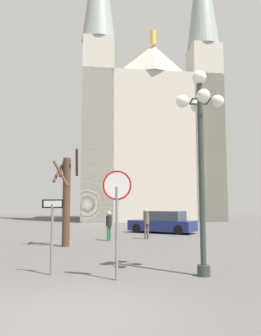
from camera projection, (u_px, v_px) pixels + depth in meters
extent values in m
plane|color=#514F4C|center=(72.00, 317.00, 5.94)|extent=(120.00, 120.00, 0.00)
cube|color=#BCB5A5|center=(146.00, 153.00, 44.45)|extent=(18.39, 15.31, 17.48)
pyramid|color=#BCB5A5|center=(153.00, 59.00, 40.13)|extent=(6.07, 2.82, 3.50)
cylinder|color=gold|center=(153.00, 38.00, 40.42)|extent=(0.70, 0.70, 1.80)
cube|color=#BCB5A5|center=(97.00, 129.00, 39.18)|extent=(4.10, 4.10, 21.37)
cube|color=#BCB5A5|center=(205.00, 132.00, 40.84)|extent=(4.10, 4.10, 21.37)
cylinder|color=slate|center=(117.00, 233.00, 8.94)|extent=(0.08, 0.08, 2.45)
cylinder|color=red|center=(117.00, 185.00, 9.08)|extent=(0.79, 0.21, 0.80)
cylinder|color=white|center=(117.00, 185.00, 9.06)|extent=(0.69, 0.15, 0.71)
cylinder|color=slate|center=(52.00, 239.00, 9.56)|extent=(0.07, 0.07, 1.99)
cube|color=black|center=(53.00, 204.00, 9.66)|extent=(0.68, 0.27, 0.25)
cube|color=white|center=(53.00, 204.00, 9.65)|extent=(0.57, 0.21, 0.17)
cylinder|color=#2D3833|center=(202.00, 177.00, 9.60)|extent=(0.16, 0.16, 5.50)
cylinder|color=#2D3833|center=(204.00, 271.00, 9.32)|extent=(0.36, 0.36, 0.30)
sphere|color=white|center=(199.00, 77.00, 9.92)|extent=(0.41, 0.41, 0.41)
sphere|color=white|center=(217.00, 101.00, 9.84)|extent=(0.37, 0.37, 0.37)
cylinder|color=#2D3833|center=(209.00, 101.00, 9.84)|extent=(0.05, 0.51, 0.05)
sphere|color=white|center=(197.00, 106.00, 10.35)|extent=(0.37, 0.37, 0.37)
cylinder|color=#2D3833|center=(198.00, 104.00, 10.10)|extent=(0.51, 0.05, 0.05)
sphere|color=white|center=(182.00, 101.00, 9.85)|extent=(0.37, 0.37, 0.37)
cylinder|color=#2D3833|center=(191.00, 101.00, 9.85)|extent=(0.05, 0.51, 0.05)
sphere|color=white|center=(203.00, 96.00, 9.33)|extent=(0.37, 0.37, 0.37)
cylinder|color=#2D3833|center=(202.00, 99.00, 9.59)|extent=(0.51, 0.05, 0.05)
cylinder|color=#473323|center=(66.00, 202.00, 16.06)|extent=(0.36, 0.36, 4.20)
cylinder|color=#473323|center=(62.00, 168.00, 16.29)|extent=(0.26, 0.61, 0.95)
cylinder|color=#473323|center=(61.00, 174.00, 15.81)|extent=(0.93, 0.58, 1.30)
cylinder|color=#473323|center=(77.00, 162.00, 16.32)|extent=(0.27, 1.03, 1.28)
cylinder|color=#473323|center=(58.00, 173.00, 16.27)|extent=(0.26, 1.04, 0.97)
cube|color=navy|center=(162.00, 226.00, 23.44)|extent=(4.86, 3.80, 0.72)
cube|color=#333D47|center=(165.00, 216.00, 23.41)|extent=(3.03, 2.69, 0.65)
cylinder|color=black|center=(137.00, 228.00, 23.45)|extent=(0.67, 0.50, 0.64)
cylinder|color=black|center=(148.00, 227.00, 24.90)|extent=(0.67, 0.50, 0.64)
cylinder|color=black|center=(179.00, 230.00, 21.95)|extent=(0.67, 0.50, 0.64)
cylinder|color=black|center=(187.00, 228.00, 23.40)|extent=(0.67, 0.50, 0.64)
cylinder|color=#594C47|center=(148.00, 231.00, 19.33)|extent=(0.12, 0.12, 0.85)
cylinder|color=#594C47|center=(145.00, 232.00, 19.28)|extent=(0.12, 0.12, 0.85)
cylinder|color=#594C47|center=(147.00, 218.00, 19.39)|extent=(0.32, 0.32, 0.64)
sphere|color=tan|center=(146.00, 211.00, 19.44)|extent=(0.23, 0.23, 0.23)
cylinder|color=#33663F|center=(110.00, 233.00, 18.48)|extent=(0.12, 0.12, 0.79)
cylinder|color=#33663F|center=(108.00, 234.00, 18.36)|extent=(0.12, 0.12, 0.79)
cylinder|color=black|center=(109.00, 221.00, 18.49)|extent=(0.32, 0.32, 0.59)
sphere|color=tan|center=(109.00, 213.00, 18.54)|extent=(0.21, 0.21, 0.21)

